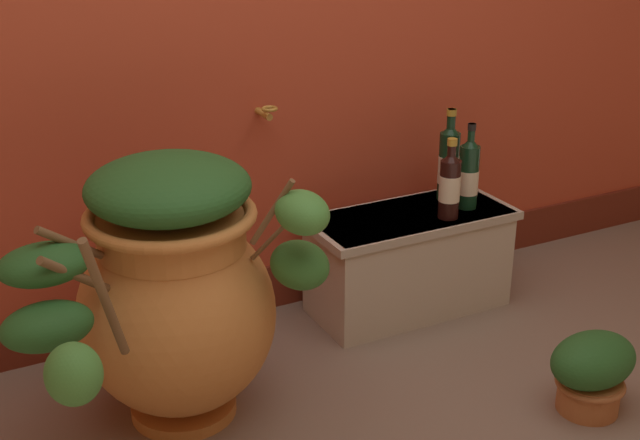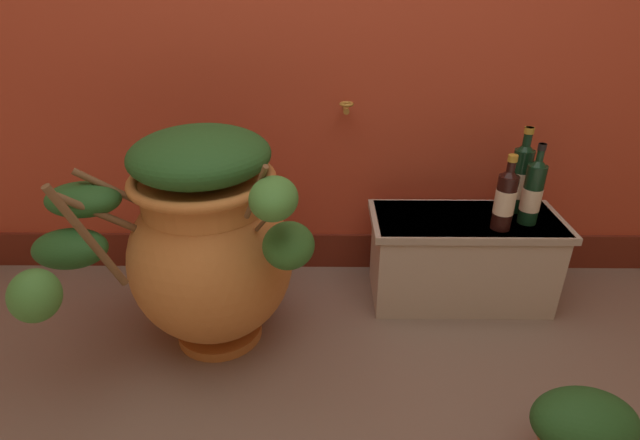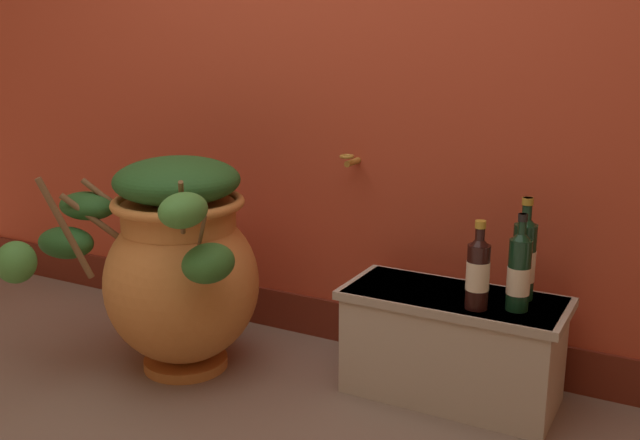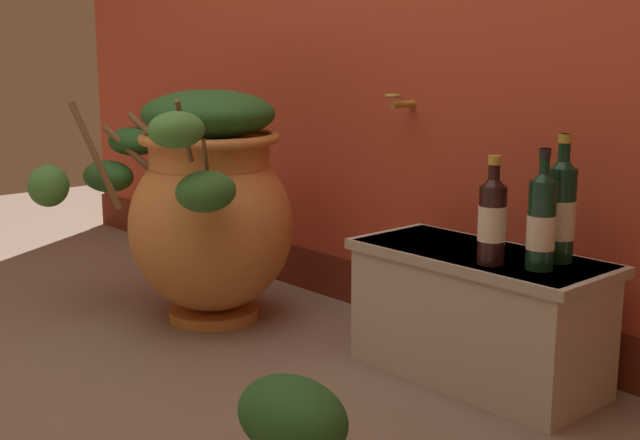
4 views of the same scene
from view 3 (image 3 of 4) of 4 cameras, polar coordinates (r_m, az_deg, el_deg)
back_wall at (r=2.93m, az=2.89°, el=15.11°), size 4.40×0.33×2.60m
terracotta_urn at (r=2.78m, az=-11.09°, el=-3.26°), size 0.88×0.78×0.82m
stone_ledge at (r=2.63m, az=10.23°, el=-9.34°), size 0.77×0.34×0.38m
wine_bottle_left at (r=2.43m, az=15.23°, el=-3.80°), size 0.07×0.07×0.32m
wine_bottle_middle at (r=2.53m, az=15.57°, el=-2.74°), size 0.08×0.08×0.35m
wine_bottle_right at (r=2.42m, az=12.19°, el=-3.85°), size 0.08×0.08×0.29m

